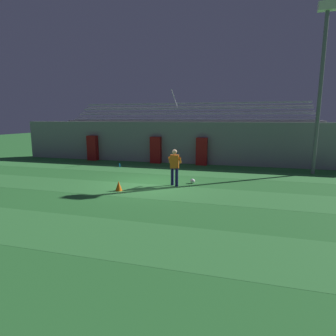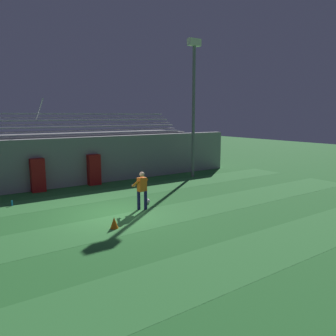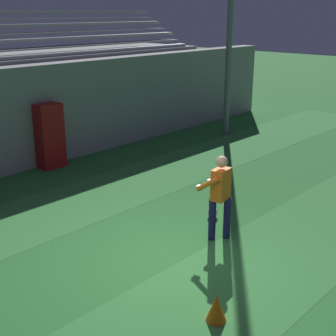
% 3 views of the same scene
% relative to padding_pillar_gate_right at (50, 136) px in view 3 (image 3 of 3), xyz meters
% --- Properties ---
extents(ground_plane, '(80.00, 80.00, 0.00)m').
position_rel_padding_pillar_gate_right_xyz_m(ground_plane, '(-1.58, -5.95, -0.90)').
color(ground_plane, '#2D7533').
extents(turf_stripe_mid, '(28.00, 2.33, 0.01)m').
position_rel_padding_pillar_gate_right_xyz_m(turf_stripe_mid, '(-1.58, -7.30, -0.89)').
color(turf_stripe_mid, '#38843D').
rests_on(turf_stripe_mid, ground).
extents(turf_stripe_far, '(28.00, 2.33, 0.01)m').
position_rel_padding_pillar_gate_right_xyz_m(turf_stripe_far, '(-1.58, -2.64, -0.89)').
color(turf_stripe_far, '#38843D').
rests_on(turf_stripe_far, ground).
extents(padding_pillar_gate_right, '(0.72, 0.44, 1.80)m').
position_rel_padding_pillar_gate_right_xyz_m(padding_pillar_gate_right, '(0.00, 0.00, 0.00)').
color(padding_pillar_gate_right, maroon).
rests_on(padding_pillar_gate_right, ground).
extents(goalkeeper, '(0.63, 0.59, 1.67)m').
position_rel_padding_pillar_gate_right_xyz_m(goalkeeper, '(-0.29, -6.07, 0.06)').
color(goalkeeper, '#19194C').
rests_on(goalkeeper, ground).
extents(soccer_ball, '(0.22, 0.22, 0.22)m').
position_rel_padding_pillar_gate_right_xyz_m(soccer_ball, '(0.42, -5.38, -0.79)').
color(soccer_ball, white).
rests_on(soccer_ball, ground).
extents(traffic_cone, '(0.30, 0.30, 0.42)m').
position_rel_padding_pillar_gate_right_xyz_m(traffic_cone, '(-2.34, -7.60, -0.69)').
color(traffic_cone, orange).
rests_on(traffic_cone, ground).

